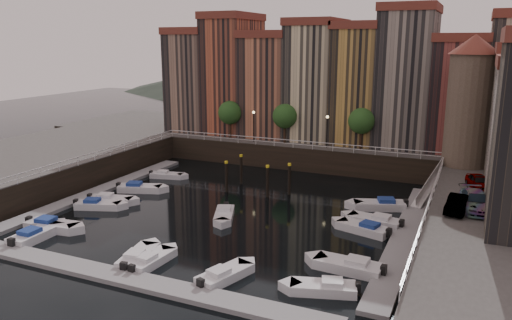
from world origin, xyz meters
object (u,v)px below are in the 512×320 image
at_px(gangway, 430,183).
at_px(car_c, 475,202).
at_px(corner_tower, 470,99).
at_px(car_a, 479,183).
at_px(boat_left_2, 110,200).
at_px(car_b, 457,205).
at_px(boat_left_0, 51,225).
at_px(mooring_pilings, 256,177).
at_px(boat_left_1, 97,205).

bearing_deg(gangway, car_c, -68.93).
relative_size(corner_tower, car_a, 3.53).
relative_size(boat_left_2, car_b, 1.21).
bearing_deg(boat_left_2, car_a, -0.30).
xyz_separation_m(corner_tower, boat_left_2, (-32.54, -18.45, -9.83)).
height_order(boat_left_2, car_c, car_c).
xyz_separation_m(boat_left_2, car_c, (33.88, 2.96, 3.38)).
relative_size(boat_left_0, boat_left_2, 1.07).
bearing_deg(boat_left_0, mooring_pilings, 49.60).
bearing_deg(corner_tower, gangway, -122.80).
distance_m(boat_left_0, boat_left_1, 6.16).
distance_m(gangway, car_b, 12.53).
relative_size(gangway, car_a, 2.13).
bearing_deg(car_c, mooring_pilings, 151.16).
bearing_deg(gangway, boat_left_1, -152.10).
bearing_deg(car_a, car_c, -109.91).
distance_m(boat_left_0, car_c, 35.55).
height_order(corner_tower, boat_left_1, corner_tower).
bearing_deg(boat_left_1, car_c, -11.85).
bearing_deg(car_c, corner_tower, 83.11).
height_order(boat_left_0, car_a, car_a).
bearing_deg(car_b, gangway, 110.34).
height_order(corner_tower, mooring_pilings, corner_tower).
height_order(gangway, car_c, car_c).
xyz_separation_m(boat_left_1, car_c, (33.96, 4.75, 3.38)).
distance_m(corner_tower, boat_left_0, 42.87).
xyz_separation_m(corner_tower, boat_left_1, (-32.63, -20.24, -9.83)).
relative_size(mooring_pilings, boat_left_1, 1.47).
relative_size(corner_tower, gangway, 1.66).
relative_size(boat_left_0, car_c, 1.01).
height_order(boat_left_1, boat_left_2, boat_left_2).
distance_m(corner_tower, gangway, 9.86).
bearing_deg(corner_tower, boat_left_0, -140.77).
distance_m(gangway, car_c, 11.91).
xyz_separation_m(corner_tower, mooring_pilings, (-20.61, -8.76, -8.54)).
relative_size(boat_left_1, boat_left_2, 0.98).
distance_m(gangway, boat_left_2, 32.80).
distance_m(boat_left_1, boat_left_2, 1.79).
relative_size(gangway, boat_left_2, 1.72).
height_order(boat_left_1, car_a, car_a).
bearing_deg(car_a, corner_tower, 81.66).
height_order(gangway, boat_left_0, gangway).
relative_size(corner_tower, mooring_pilings, 1.98).
distance_m(boat_left_1, car_c, 34.46).
xyz_separation_m(boat_left_0, boat_left_1, (-0.29, 6.16, -0.03)).
distance_m(mooring_pilings, boat_left_1, 16.66).
bearing_deg(car_c, boat_left_2, 173.19).
height_order(boat_left_1, car_c, car_c).
relative_size(gangway, mooring_pilings, 1.19).
distance_m(gangway, boat_left_1, 33.67).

